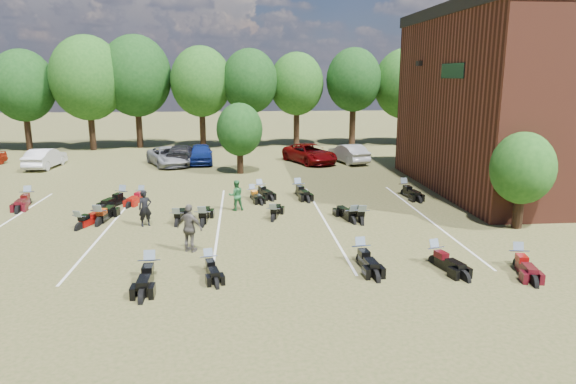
{
  "coord_description": "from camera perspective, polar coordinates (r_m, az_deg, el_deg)",
  "views": [
    {
      "loc": [
        -1.88,
        -20.33,
        6.76
      ],
      "look_at": [
        0.34,
        4.0,
        1.2
      ],
      "focal_mm": 32.0,
      "sensor_mm": 36.0,
      "label": 1
    }
  ],
  "objects": [
    {
      "name": "motorcycle_18",
      "position": [
        29.82,
        -3.12,
        -0.3
      ],
      "size": [
        1.43,
        2.35,
        1.25
      ],
      "primitive_type": null,
      "rotation": [
        0.0,
        0.0,
        0.35
      ],
      "color": "black",
      "rests_on": "ground"
    },
    {
      "name": "car_2",
      "position": [
        40.41,
        -13.18,
        3.87
      ],
      "size": [
        4.13,
        5.59,
        1.41
      ],
      "primitive_type": "imported",
      "rotation": [
        0.0,
        0.0,
        0.4
      ],
      "color": "gray",
      "rests_on": "ground"
    },
    {
      "name": "motorcycle_9",
      "position": [
        24.28,
        -12.23,
        -3.64
      ],
      "size": [
        0.9,
        2.2,
        1.19
      ],
      "primitive_type": null,
      "rotation": [
        0.0,
        0.0,
        3.04
      ],
      "color": "black",
      "rests_on": "ground"
    },
    {
      "name": "car_5",
      "position": [
        40.95,
        6.73,
        4.28
      ],
      "size": [
        2.75,
        4.77,
        1.49
      ],
      "primitive_type": "imported",
      "rotation": [
        0.0,
        0.0,
        3.42
      ],
      "color": "#A4A5A0",
      "rests_on": "ground"
    },
    {
      "name": "motorcycle_11",
      "position": [
        24.52,
        -1.66,
        -3.19
      ],
      "size": [
        1.16,
        2.24,
        1.19
      ],
      "primitive_type": null,
      "rotation": [
        0.0,
        0.0,
        2.91
      ],
      "color": "black",
      "rests_on": "ground"
    },
    {
      "name": "ground",
      "position": [
        21.51,
        0.07,
        -5.5
      ],
      "size": [
        160.0,
        160.0,
        0.0
      ],
      "primitive_type": "plane",
      "color": "brown",
      "rests_on": "ground"
    },
    {
      "name": "motorcycle_12",
      "position": [
        24.2,
        8.17,
        -3.53
      ],
      "size": [
        0.89,
        2.37,
        1.3
      ],
      "primitive_type": null,
      "rotation": [
        0.0,
        0.0,
        3.07
      ],
      "color": "black",
      "rests_on": "ground"
    },
    {
      "name": "motorcycle_4",
      "position": [
        19.36,
        8.05,
        -7.75
      ],
      "size": [
        0.94,
        2.41,
        1.31
      ],
      "primitive_type": null,
      "rotation": [
        0.0,
        0.0,
        0.08
      ],
      "color": "black",
      "rests_on": "ground"
    },
    {
      "name": "car_1",
      "position": [
        42.43,
        -25.38,
        3.42
      ],
      "size": [
        1.87,
        4.58,
        1.48
      ],
      "primitive_type": "imported",
      "rotation": [
        0.0,
        0.0,
        3.07
      ],
      "color": "#B7B7BB",
      "rests_on": "ground"
    },
    {
      "name": "motorcycle_13",
      "position": [
        24.28,
        7.15,
        -3.44
      ],
      "size": [
        1.18,
        2.36,
        1.26
      ],
      "primitive_type": null,
      "rotation": [
        0.0,
        0.0,
        3.36
      ],
      "color": "black",
      "rests_on": "ground"
    },
    {
      "name": "car_6",
      "position": [
        40.61,
        2.43,
        4.3
      ],
      "size": [
        4.4,
        5.93,
        1.5
      ],
      "primitive_type": "imported",
      "rotation": [
        0.0,
        0.0,
        0.4
      ],
      "color": "#5A0506",
      "rests_on": "ground"
    },
    {
      "name": "tree_line",
      "position": [
        49.34,
        -4.28,
        12.27
      ],
      "size": [
        56.0,
        6.0,
        9.79
      ],
      "color": "black",
      "rests_on": "ground"
    },
    {
      "name": "person_grey",
      "position": [
        20.35,
        -10.86,
        -3.97
      ],
      "size": [
        1.21,
        0.94,
        1.92
      ],
      "primitive_type": "imported",
      "rotation": [
        0.0,
        0.0,
        2.65
      ],
      "color": "#504B44",
      "rests_on": "ground"
    },
    {
      "name": "motorcycle_16",
      "position": [
        29.21,
        -17.93,
        -1.19
      ],
      "size": [
        1.56,
        2.57,
        1.36
      ],
      "primitive_type": null,
      "rotation": [
        0.0,
        0.0,
        -0.34
      ],
      "color": "black",
      "rests_on": "ground"
    },
    {
      "name": "motorcycle_10",
      "position": [
        23.97,
        -9.45,
        -3.74
      ],
      "size": [
        0.91,
        2.45,
        1.34
      ],
      "primitive_type": null,
      "rotation": [
        0.0,
        0.0,
        3.08
      ],
      "color": "black",
      "rests_on": "ground"
    },
    {
      "name": "motorcycle_17",
      "position": [
        28.87,
        -3.96,
        -0.75
      ],
      "size": [
        1.18,
        2.14,
        1.14
      ],
      "primitive_type": null,
      "rotation": [
        0.0,
        0.0,
        0.28
      ],
      "color": "black",
      "rests_on": "ground"
    },
    {
      "name": "motorcycle_5",
      "position": [
        19.78,
        15.97,
        -7.68
      ],
      "size": [
        1.28,
        2.39,
        1.27
      ],
      "primitive_type": null,
      "rotation": [
        0.0,
        0.0,
        0.26
      ],
      "color": "black",
      "rests_on": "ground"
    },
    {
      "name": "young_tree_near_building",
      "position": [
        24.98,
        24.61,
        2.42
      ],
      "size": [
        2.8,
        2.8,
        4.16
      ],
      "color": "black",
      "rests_on": "ground"
    },
    {
      "name": "car_3",
      "position": [
        41.01,
        -11.72,
        4.12
      ],
      "size": [
        2.34,
        5.24,
        1.49
      ],
      "primitive_type": "imported",
      "rotation": [
        0.0,
        0.0,
        3.09
      ],
      "color": "black",
      "rests_on": "ground"
    },
    {
      "name": "car_7",
      "position": [
        44.32,
        16.47,
        4.43
      ],
      "size": [
        3.72,
        5.19,
        1.39
      ],
      "primitive_type": "imported",
      "rotation": [
        0.0,
        0.0,
        2.73
      ],
      "color": "#3B3C41",
      "rests_on": "ground"
    },
    {
      "name": "motorcycle_20",
      "position": [
        30.44,
        12.77,
        -0.33
      ],
      "size": [
        1.12,
        2.54,
        1.37
      ],
      "primitive_type": null,
      "rotation": [
        0.0,
        0.0,
        0.14
      ],
      "color": "black",
      "rests_on": "ground"
    },
    {
      "name": "motorcycle_8",
      "position": [
        25.35,
        -20.23,
        -3.46
      ],
      "size": [
        1.08,
        2.56,
        1.39
      ],
      "primitive_type": null,
      "rotation": [
        0.0,
        0.0,
        3.02
      ],
      "color": "black",
      "rests_on": "ground"
    },
    {
      "name": "motorcycle_6",
      "position": [
        20.46,
        24.12,
        -7.64
      ],
      "size": [
        1.15,
        2.37,
        1.27
      ],
      "primitive_type": null,
      "rotation": [
        0.0,
        0.0,
        -0.19
      ],
      "color": "#420912",
      "rests_on": "ground"
    },
    {
      "name": "person_black",
      "position": [
        24.32,
        -15.6,
        -1.76
      ],
      "size": [
        0.72,
        0.62,
        1.67
      ],
      "primitive_type": "imported",
      "rotation": [
        0.0,
        0.0,
        0.44
      ],
      "color": "black",
      "rests_on": "ground"
    },
    {
      "name": "young_tree_midfield",
      "position": [
        36.02,
        -5.41,
        6.92
      ],
      "size": [
        3.2,
        3.2,
        4.7
      ],
      "color": "black",
      "rests_on": "ground"
    },
    {
      "name": "motorcycle_19",
      "position": [
        29.7,
        1.13,
        -0.34
      ],
      "size": [
        1.21,
        2.55,
        1.36
      ],
      "primitive_type": null,
      "rotation": [
        0.0,
        0.0,
        0.18
      ],
      "color": "black",
      "rests_on": "ground"
    },
    {
      "name": "motorcycle_2",
      "position": [
        18.58,
        -8.76,
        -8.67
      ],
      "size": [
        1.07,
        2.1,
        1.12
      ],
      "primitive_type": null,
      "rotation": [
        0.0,
        0.0,
        0.22
      ],
      "color": "black",
      "rests_on": "ground"
    },
    {
      "name": "person_green",
      "position": [
        26.31,
        -5.79,
        -0.36
      ],
      "size": [
        0.88,
        0.75,
        1.58
      ],
      "primitive_type": "imported",
      "rotation": [
        0.0,
        0.0,
        3.35
      ],
      "color": "#266634",
      "rests_on": "ground"
    },
    {
      "name": "motorcycle_3",
      "position": [
        18.33,
        -15.05,
        -9.29
      ],
      "size": [
        0.83,
        2.45,
        1.36
      ],
      "primitive_type": null,
      "rotation": [
        0.0,
        0.0,
        0.02
      ],
      "color": "black",
      "rests_on": "ground"
    },
    {
      "name": "motorcycle_15",
      "position": [
        29.5,
        -15.98,
        -0.93
      ],
      "size": [
        1.17,
        2.22,
        1.18
      ],
      "primitive_type": null,
      "rotation": [
        0.0,
        0.0,
        -0.24
      ],
      "color": "maroon",
      "rests_on": "ground"
    },
    {
      "name": "motorcycle_7",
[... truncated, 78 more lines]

